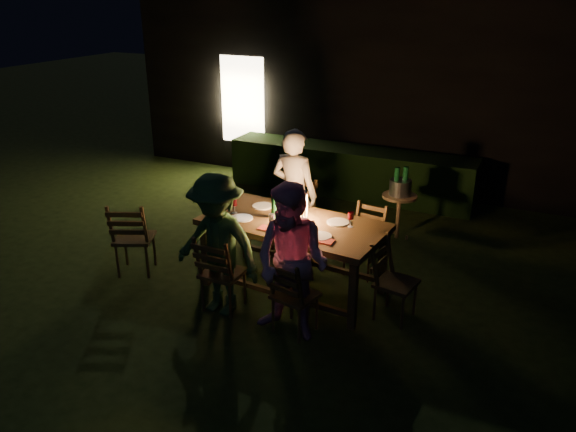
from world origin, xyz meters
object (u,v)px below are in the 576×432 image
at_px(lantern, 299,208).
at_px(side_table, 399,200).
at_px(dining_table, 293,228).
at_px(chair_near_left, 223,285).
at_px(bottle_bucket_a, 396,184).
at_px(bottle_table, 274,206).
at_px(chair_spare, 135,250).
at_px(person_opp_left, 218,245).
at_px(person_opp_right, 292,263).
at_px(ice_bucket, 400,187).
at_px(chair_near_right, 294,308).
at_px(bottle_bucket_b, 405,184).
at_px(chair_far_right, 363,253).
at_px(chair_end, 394,294).
at_px(chair_far_left, 292,233).
at_px(person_house_side, 294,194).

xyz_separation_m(lantern, side_table, (0.66, 1.91, -0.45)).
bearing_deg(dining_table, chair_near_left, -120.21).
distance_m(lantern, bottle_bucket_a, 1.98).
bearing_deg(dining_table, bottle_table, 180.00).
distance_m(chair_near_left, chair_spare, 1.45).
distance_m(dining_table, chair_near_left, 1.01).
bearing_deg(person_opp_left, bottle_bucket_a, 71.05).
relative_size(dining_table, person_opp_right, 1.32).
height_order(lantern, ice_bucket, lantern).
relative_size(chair_near_right, person_opp_left, 0.57).
bearing_deg(side_table, lantern, -109.19).
bearing_deg(lantern, dining_table, -139.81).
bearing_deg(bottle_bucket_b, ice_bucket, -141.34).
xyz_separation_m(chair_near_left, chair_spare, (-1.42, 0.27, 0.02)).
distance_m(chair_far_right, chair_end, 1.03).
distance_m(bottle_table, bottle_bucket_a, 2.11).
distance_m(chair_near_left, lantern, 1.20).
relative_size(chair_far_left, bottle_table, 3.76).
relative_size(chair_near_left, bottle_bucket_b, 2.95).
xyz_separation_m(person_house_side, side_table, (1.10, 1.10, -0.28)).
bearing_deg(bottle_table, chair_end, -4.76).
bearing_deg(dining_table, person_opp_left, -118.76).
relative_size(person_house_side, lantern, 4.86).
bearing_deg(ice_bucket, chair_near_right, -96.96).
xyz_separation_m(person_opp_right, side_table, (0.34, 2.81, -0.24)).
xyz_separation_m(side_table, bottle_bucket_b, (0.05, 0.04, 0.24)).
height_order(chair_near_right, person_opp_left, person_opp_left).
height_order(chair_near_left, person_house_side, person_house_side).
xyz_separation_m(chair_spare, bottle_table, (1.69, 0.48, 0.70)).
xyz_separation_m(chair_far_right, bottle_table, (-0.86, -0.70, 0.73)).
distance_m(chair_far_right, side_table, 1.27).
bearing_deg(person_house_side, bottle_bucket_b, -130.41).
xyz_separation_m(chair_far_right, person_house_side, (-0.99, 0.14, 0.58)).
xyz_separation_m(chair_end, person_opp_left, (-1.74, -0.68, 0.51)).
height_order(person_opp_right, bottle_table, person_opp_right).
bearing_deg(chair_near_left, person_opp_right, -8.87).
xyz_separation_m(person_opp_right, bottle_bucket_a, (0.29, 2.77, -0.00)).
height_order(dining_table, lantern, lantern).
bearing_deg(dining_table, chair_far_left, 120.30).
relative_size(dining_table, bottle_bucket_a, 6.68).
height_order(chair_far_left, chair_spare, chair_far_left).
bearing_deg(bottle_bucket_b, person_opp_left, -114.86).
distance_m(dining_table, chair_far_left, 1.00).
relative_size(chair_near_left, person_house_side, 0.55).
xyz_separation_m(person_opp_right, bottle_table, (-0.63, 0.88, 0.19)).
bearing_deg(dining_table, chair_far_right, 54.36).
height_order(chair_near_left, chair_near_right, chair_near_left).
relative_size(bottle_table, bottle_bucket_a, 0.88).
distance_m(chair_far_left, lantern, 1.12).
relative_size(chair_spare, person_opp_left, 0.63).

